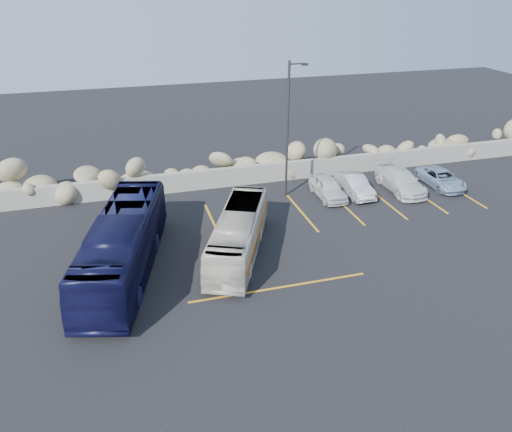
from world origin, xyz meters
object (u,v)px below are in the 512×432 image
object	(u,v)px
lamppost	(288,127)
car_a	(328,188)
vintage_bus	(239,234)
car_b	(355,185)
car_c	(401,181)
car_d	(441,178)
tour_coach	(123,245)

from	to	relation	value
lamppost	car_a	distance (m)	4.45
vintage_bus	car_b	size ratio (longest dim) A/B	2.18
vintage_bus	car_c	bearing A→B (deg)	46.49
car_d	vintage_bus	bearing A→B (deg)	-161.56
car_a	car_c	bearing A→B (deg)	-2.71
vintage_bus	car_a	size ratio (longest dim) A/B	2.19
car_a	car_d	distance (m)	7.59
vintage_bus	car_a	world-z (taller)	vintage_bus
car_a	car_c	world-z (taller)	car_c
lamppost	tour_coach	xyz separation A→B (m)	(-9.86, -6.11, -2.91)
vintage_bus	car_a	xyz separation A→B (m)	(6.85, 5.07, -0.48)
lamppost	tour_coach	world-z (taller)	lamppost
lamppost	car_a	size ratio (longest dim) A/B	2.24
car_a	tour_coach	bearing A→B (deg)	-156.10
tour_coach	car_d	world-z (taller)	tour_coach
tour_coach	car_d	xyz separation A→B (m)	(19.75, 4.78, -0.86)
car_a	car_d	world-z (taller)	car_a
vintage_bus	car_c	distance (m)	12.56
lamppost	car_b	xyz separation A→B (m)	(4.06, -0.93, -3.70)
vintage_bus	car_c	size ratio (longest dim) A/B	1.77
car_c	car_d	size ratio (longest dim) A/B	1.16
tour_coach	vintage_bus	bearing A→B (deg)	16.31
car_a	car_b	xyz separation A→B (m)	(1.74, -0.04, -0.02)
car_a	car_d	size ratio (longest dim) A/B	0.94
vintage_bus	car_c	world-z (taller)	vintage_bus
car_b	car_c	distance (m)	3.02
car_b	car_d	size ratio (longest dim) A/B	0.94
tour_coach	car_b	bearing A→B (deg)	35.18
car_b	vintage_bus	bearing A→B (deg)	-149.20
car_b	car_d	world-z (taller)	car_b
tour_coach	car_c	xyz separation A→B (m)	(16.94, 4.93, -0.75)
car_b	car_d	xyz separation A→B (m)	(5.83, -0.40, -0.06)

